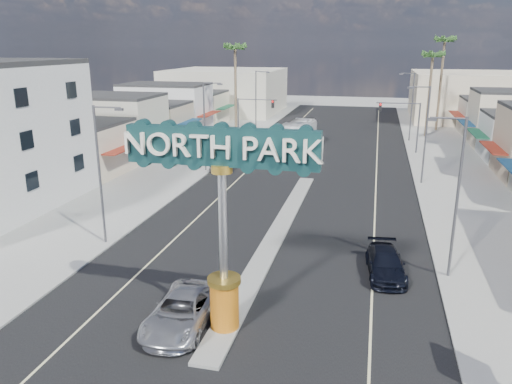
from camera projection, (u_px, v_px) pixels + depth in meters
The scene contains 24 objects.
ground at pixel (308, 177), 48.95m from camera, with size 160.00×160.00×0.00m, color gray.
road at pixel (308, 177), 48.95m from camera, with size 20.00×120.00×0.01m, color black.
median_island at pixel (276, 234), 34.01m from camera, with size 1.30×30.00×0.16m, color gray.
sidewalk_left at pixel (175, 169), 52.07m from camera, with size 8.00×120.00×0.12m, color gray.
sidewalk_right at pixel (460, 186), 45.79m from camera, with size 8.00×120.00×0.12m, color gray.
storefront_row_left at pixel (141, 120), 65.60m from camera, with size 12.00×42.00×6.00m, color beige.
backdrop_far_left at pixel (226, 91), 94.68m from camera, with size 20.00×20.00×8.00m, color #B7B29E.
backdrop_far_right at pixel (474, 96), 84.81m from camera, with size 20.00×20.00×8.00m, color beige.
gateway_sign at pixel (222, 207), 21.15m from camera, with size 8.20×1.50×9.15m.
traffic_signal_left at pixel (252, 112), 62.83m from camera, with size 5.09×0.45×6.00m.
traffic_signal_right at pixel (403, 117), 58.71m from camera, with size 5.09×0.45×6.00m.
streetlight_l_near at pixel (101, 169), 31.21m from camera, with size 2.03×0.22×9.00m.
streetlight_l_mid at pixel (206, 122), 49.85m from camera, with size 2.03×0.22×9.00m.
streetlight_l_far at pixel (257, 99), 70.35m from camera, with size 2.03×0.22×9.00m.
streetlight_r_near at pixel (455, 191), 26.52m from camera, with size 2.03×0.22×9.00m.
streetlight_r_mid at pixel (424, 130), 45.16m from camera, with size 2.03×0.22×9.00m.
streetlight_r_far at pixel (411, 103), 65.67m from camera, with size 2.03×0.22×9.00m.
palm_left_far at pixel (235, 52), 67.23m from camera, with size 2.60×2.60×13.10m.
palm_right_mid at pixel (433, 59), 67.24m from camera, with size 2.60×2.60×12.10m.
palm_right_far at pixel (444, 45), 71.87m from camera, with size 2.60×2.60×14.10m.
suv_left at pixel (182, 311), 22.91m from camera, with size 2.57×5.56×1.55m, color #B7B7BC.
suv_right at pixel (386, 264), 28.01m from camera, with size 1.97×4.86×1.41m, color black.
car_parked_left at pixel (224, 162), 51.84m from camera, with size 1.87×4.66×1.59m, color slate.
city_bus at pixel (295, 137), 60.81m from camera, with size 2.85×12.17×3.39m, color white.
Camera 1 is at (6.09, -17.22, 12.55)m, focal length 35.00 mm.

